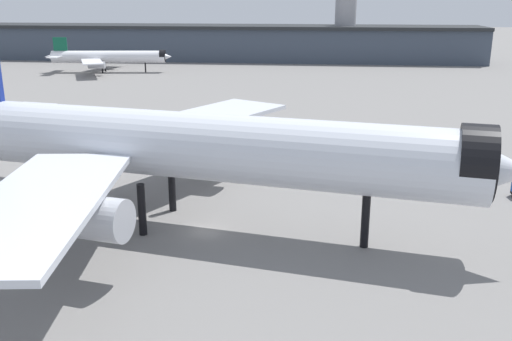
{
  "coord_description": "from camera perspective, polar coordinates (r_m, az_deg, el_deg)",
  "views": [
    {
      "loc": [
        11.64,
        -54.29,
        23.54
      ],
      "look_at": [
        5.39,
        -0.07,
        6.87
      ],
      "focal_mm": 39.83,
      "sensor_mm": 36.0,
      "label": 1
    }
  ],
  "objects": [
    {
      "name": "terminal_building",
      "position": [
        230.66,
        -7.38,
        12.7
      ],
      "size": [
        231.3,
        24.24,
        24.15
      ],
      "rotation": [
        0.0,
        0.0,
        0.0
      ],
      "color": "#3D4756",
      "rests_on": "ground"
    },
    {
      "name": "traffic_cone_near_nose",
      "position": [
        98.7,
        -15.6,
        2.77
      ],
      "size": [
        0.6,
        0.6,
        0.75
      ],
      "primitive_type": "cone",
      "color": "#F2600C",
      "rests_on": "ground"
    },
    {
      "name": "service_truck_front",
      "position": [
        94.47,
        8.83,
        3.34
      ],
      "size": [
        5.95,
        4.49,
        3.0
      ],
      "rotation": [
        0.0,
        0.0,
        2.68
      ],
      "color": "black",
      "rests_on": "ground"
    },
    {
      "name": "baggage_cart_trailing",
      "position": [
        96.6,
        -17.12,
        2.71
      ],
      "size": [
        2.07,
        2.5,
        1.82
      ],
      "rotation": [
        0.0,
        0.0,
        1.5
      ],
      "color": "black",
      "rests_on": "ground"
    },
    {
      "name": "ground",
      "position": [
        60.31,
        -5.12,
        -6.06
      ],
      "size": [
        900.0,
        900.0,
        0.0
      ],
      "primitive_type": "plane",
      "color": "slate"
    },
    {
      "name": "airliner_far_taxiway",
      "position": [
        194.71,
        -14.65,
        10.97
      ],
      "size": [
        41.56,
        37.67,
        11.28
      ],
      "rotation": [
        0.0,
        0.0,
        0.13
      ],
      "color": "white",
      "rests_on": "ground"
    },
    {
      "name": "airliner_near_gate",
      "position": [
        59.48,
        -7.85,
        2.46
      ],
      "size": [
        68.46,
        61.62,
        19.93
      ],
      "rotation": [
        0.0,
        0.0,
        -0.18
      ],
      "color": "silver",
      "rests_on": "ground"
    }
  ]
}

